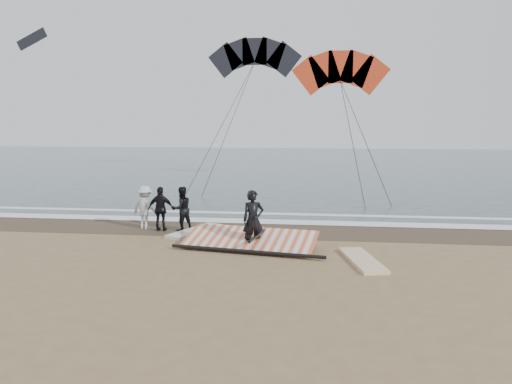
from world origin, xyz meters
The scene contains 12 objects.
ground centered at (0.00, 0.00, 0.00)m, with size 120.00×120.00×0.00m, color #8C704C.
sea centered at (0.00, 33.00, 0.01)m, with size 120.00×54.00×0.02m, color #233838.
wet_sand centered at (0.00, 4.50, 0.01)m, with size 120.00×2.80×0.01m, color #4C3D2B.
foam_near centered at (0.00, 5.90, 0.03)m, with size 120.00×0.90×0.01m, color white.
foam_far centered at (0.00, 7.60, 0.03)m, with size 120.00×0.45×0.01m, color white.
man_main centered at (0.30, 1.72, 0.92)m, with size 0.67×0.44×1.84m, color black.
board_white centered at (3.52, 0.70, 0.05)m, with size 0.70×2.51×0.10m, color silver.
board_cream centered at (-2.05, 3.77, 0.05)m, with size 0.67×2.53×0.11m, color beige.
trio_cluster centered at (-3.37, 4.04, 0.80)m, with size 2.47×1.03×1.61m.
sail_rig centered at (0.11, 1.95, 0.20)m, with size 4.70×2.40×0.52m.
kite_red centered at (3.55, 19.19, 6.77)m, with size 6.66×5.09×11.86m.
kite_dark centered at (-2.70, 25.58, 8.56)m, with size 8.13×7.15×16.46m.
Camera 1 is at (2.23, -13.13, 3.91)m, focal length 35.00 mm.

